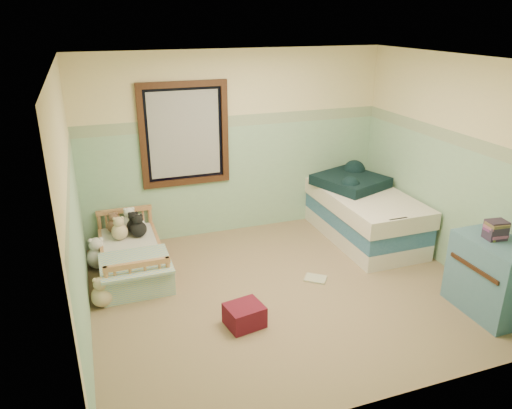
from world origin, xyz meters
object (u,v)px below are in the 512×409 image
object	(u,v)px
dresser	(492,277)
floor_book	(316,279)
twin_bed_frame	(361,229)
red_pillow	(244,315)
toddler_bed_frame	(133,263)
plush_floor_tan	(102,296)
plush_floor_cream	(98,258)

from	to	relation	value
dresser	floor_book	size ratio (longest dim) A/B	3.26
twin_bed_frame	red_pillow	xyz separation A→B (m)	(-2.18, -1.42, 0.00)
floor_book	twin_bed_frame	bearing A→B (deg)	75.47
dresser	red_pillow	xyz separation A→B (m)	(-2.47, 0.60, -0.29)
toddler_bed_frame	plush_floor_tan	distance (m)	0.79
dresser	floor_book	distance (m)	1.87
red_pillow	floor_book	distance (m)	1.21
toddler_bed_frame	dresser	xyz separation A→B (m)	(3.40, -2.12, 0.31)
toddler_bed_frame	red_pillow	distance (m)	1.78
twin_bed_frame	dresser	world-z (taller)	dresser
toddler_bed_frame	plush_floor_tan	size ratio (longest dim) A/B	6.16
toddler_bed_frame	dresser	size ratio (longest dim) A/B	1.77
twin_bed_frame	red_pillow	size ratio (longest dim) A/B	5.30
twin_bed_frame	toddler_bed_frame	bearing A→B (deg)	178.20
plush_floor_cream	red_pillow	xyz separation A→B (m)	(1.32, -1.71, -0.02)
twin_bed_frame	dresser	bearing A→B (deg)	-81.87
plush_floor_tan	toddler_bed_frame	bearing A→B (deg)	60.26
twin_bed_frame	red_pillow	bearing A→B (deg)	-146.94
dresser	red_pillow	world-z (taller)	dresser
plush_floor_cream	dresser	distance (m)	4.45
plush_floor_cream	floor_book	world-z (taller)	plush_floor_cream
dresser	plush_floor_cream	bearing A→B (deg)	148.57
red_pillow	toddler_bed_frame	bearing A→B (deg)	121.46
plush_floor_cream	floor_book	distance (m)	2.65
plush_floor_tan	twin_bed_frame	xyz separation A→B (m)	(3.50, 0.59, -0.01)
toddler_bed_frame	plush_floor_cream	world-z (taller)	plush_floor_cream
plush_floor_cream	plush_floor_tan	bearing A→B (deg)	-90.00
toddler_bed_frame	plush_floor_cream	bearing A→B (deg)	153.32
toddler_bed_frame	twin_bed_frame	bearing A→B (deg)	-1.80
plush_floor_tan	floor_book	world-z (taller)	plush_floor_tan
red_pillow	plush_floor_tan	bearing A→B (deg)	147.80
toddler_bed_frame	dresser	distance (m)	4.02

